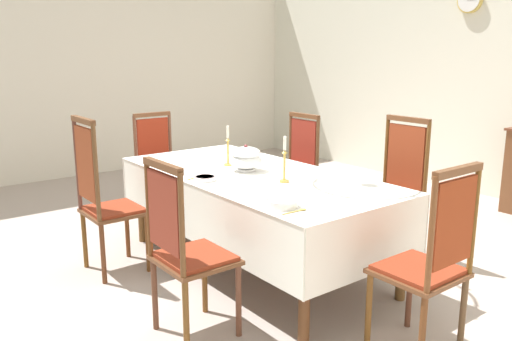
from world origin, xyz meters
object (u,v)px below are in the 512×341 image
at_px(bowl_near_right, 205,178).
at_px(spoon_primary, 300,210).
at_px(candlestick_west, 228,150).
at_px(chair_north_a, 294,168).
at_px(bowl_near_left, 282,203).
at_px(mounted_clock, 470,0).
at_px(soup_tureen, 246,158).
at_px(chair_south_b, 185,248).
at_px(chair_head_east, 430,260).
at_px(chair_south_a, 104,197).
at_px(candlestick_east, 284,164).
at_px(spoon_secondary, 199,176).
at_px(chair_north_b, 394,191).
at_px(dining_table, 254,183).
at_px(chair_head_west, 160,165).

distance_m(bowl_near_right, spoon_primary, 0.98).
xyz_separation_m(candlestick_west, bowl_near_right, (0.32, -0.42, -0.11)).
bearing_deg(chair_north_a, bowl_near_left, 136.29).
bearing_deg(mounted_clock, soup_tureen, -85.28).
distance_m(chair_north_a, chair_south_b, 2.26).
xyz_separation_m(chair_south_b, chair_head_east, (0.99, 0.96, 0.01)).
bearing_deg(bowl_near_right, chair_north_a, 112.75).
bearing_deg(chair_south_a, candlestick_east, 44.83).
relative_size(chair_south_a, chair_head_east, 1.09).
height_order(chair_south_a, chair_head_east, chair_south_a).
bearing_deg(spoon_secondary, candlestick_east, 20.75).
relative_size(bowl_near_left, mounted_clock, 0.64).
bearing_deg(bowl_near_left, chair_north_b, 99.25).
relative_size(dining_table, spoon_secondary, 13.59).
bearing_deg(chair_head_west, chair_head_east, 90.00).
bearing_deg(chair_south_a, chair_head_east, 23.75).
relative_size(chair_head_east, spoon_secondary, 6.46).
bearing_deg(chair_head_east, chair_north_b, 45.79).
bearing_deg(chair_south_a, mounted_clock, 87.09).
bearing_deg(chair_north_a, spoon_secondary, 108.71).
relative_size(chair_south_b, bowl_near_left, 5.62).
distance_m(chair_south_a, spoon_primary, 1.67).
bearing_deg(spoon_secondary, chair_head_east, -4.20).
xyz_separation_m(chair_north_a, bowl_near_left, (1.43, -1.37, 0.23)).
bearing_deg(mounted_clock, chair_south_a, -92.91).
bearing_deg(spoon_primary, dining_table, 160.54).
height_order(dining_table, chair_head_west, chair_head_west).
bearing_deg(bowl_near_right, soup_tureen, 99.58).
bearing_deg(spoon_secondary, soup_tureen, 65.95).
bearing_deg(chair_head_west, candlestick_west, 90.00).
height_order(chair_south_a, spoon_secondary, chair_south_a).
relative_size(soup_tureen, spoon_primary, 1.46).
height_order(chair_north_b, candlestick_east, chair_north_b).
bearing_deg(spoon_primary, chair_head_east, 33.34).
height_order(bowl_near_right, spoon_secondary, bowl_near_right).
height_order(chair_south_b, soup_tureen, chair_south_b).
distance_m(chair_head_east, bowl_near_right, 1.68).
relative_size(chair_south_a, bowl_near_left, 6.26).
bearing_deg(candlestick_east, chair_head_east, 0.00).
xyz_separation_m(chair_north_b, candlestick_east, (-0.23, -0.96, 0.31)).
distance_m(candlestick_west, bowl_near_right, 0.54).
relative_size(chair_south_a, chair_north_b, 1.03).
bearing_deg(chair_south_a, soup_tureen, 62.27).
distance_m(chair_head_east, candlestick_east, 1.27).
height_order(soup_tureen, bowl_near_right, soup_tureen).
height_order(candlestick_west, candlestick_east, candlestick_east).
height_order(dining_table, chair_south_a, chair_south_a).
distance_m(dining_table, spoon_primary, 1.02).
xyz_separation_m(chair_head_east, mounted_clock, (-1.97, 3.44, 1.69)).
distance_m(chair_head_west, chair_head_east, 3.16).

